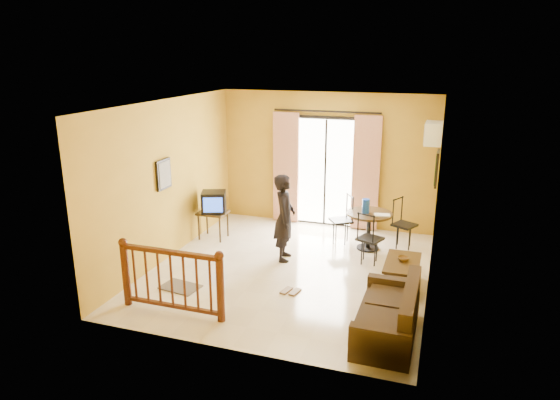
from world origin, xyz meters
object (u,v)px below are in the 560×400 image
(coffee_table, at_px, (402,270))
(standing_person, at_px, (285,218))
(television, at_px, (214,202))
(dining_table, at_px, (369,220))
(sofa, at_px, (391,318))

(coffee_table, height_order, standing_person, standing_person)
(coffee_table, bearing_deg, television, 164.97)
(standing_person, bearing_deg, dining_table, -66.34)
(dining_table, xyz_separation_m, standing_person, (-1.34, -0.95, 0.22))
(sofa, bearing_deg, dining_table, 104.76)
(television, height_order, sofa, television)
(dining_table, xyz_separation_m, sofa, (0.75, -2.96, -0.28))
(coffee_table, bearing_deg, sofa, -90.06)
(dining_table, bearing_deg, coffee_table, -62.03)
(sofa, xyz_separation_m, standing_person, (-2.09, 2.01, 0.50))
(dining_table, relative_size, standing_person, 0.55)
(television, relative_size, sofa, 0.37)
(coffee_table, relative_size, standing_person, 0.61)
(dining_table, relative_size, sofa, 0.55)
(dining_table, distance_m, sofa, 3.07)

